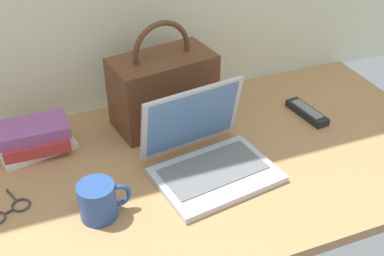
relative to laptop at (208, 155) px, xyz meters
name	(u,v)px	position (x,y,z in m)	size (l,w,h in m)	color
desk	(179,171)	(-0.07, 0.03, -0.06)	(1.60, 0.76, 0.03)	#A87A4C
laptop	(208,155)	(0.00, 0.00, 0.00)	(0.34, 0.31, 0.22)	#B2B5BA
coffee_mug	(99,200)	(-0.31, -0.07, 0.00)	(0.13, 0.09, 0.09)	#26478C
remote_control_near	(307,112)	(0.40, 0.13, -0.03)	(0.07, 0.16, 0.02)	black
eyeglasses	(8,211)	(-0.52, 0.02, -0.04)	(0.12, 0.13, 0.01)	#333338
handbag	(163,89)	(-0.03, 0.27, 0.07)	(0.32, 0.21, 0.33)	#59331E
book_stack	(35,138)	(-0.42, 0.26, 0.00)	(0.22, 0.15, 0.09)	silver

